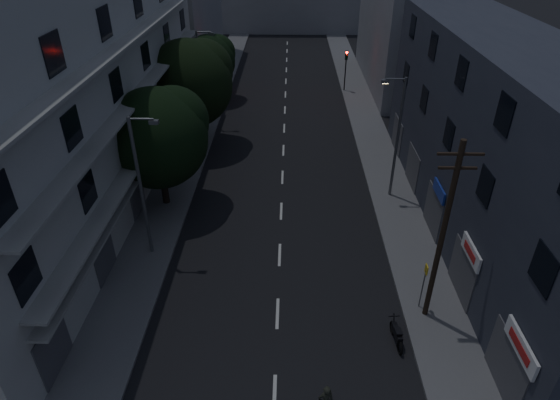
{
  "coord_description": "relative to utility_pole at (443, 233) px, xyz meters",
  "views": [
    {
      "loc": [
        0.48,
        -9.69,
        16.43
      ],
      "look_at": [
        0.0,
        12.0,
        3.0
      ],
      "focal_mm": 30.0,
      "sensor_mm": 36.0,
      "label": 1
    }
  ],
  "objects": [
    {
      "name": "building_left",
      "position": [
        -18.99,
        11.48,
        2.13
      ],
      "size": [
        7.0,
        36.0,
        14.0
      ],
      "color": "#A3A39F",
      "rests_on": "ground"
    },
    {
      "name": "utility_pole",
      "position": [
        0.0,
        0.0,
        0.0
      ],
      "size": [
        1.8,
        0.24,
        9.0
      ],
      "color": "black",
      "rests_on": "sidewalk_right"
    },
    {
      "name": "lane_markings",
      "position": [
        -7.02,
        24.73,
        -4.86
      ],
      "size": [
        0.15,
        60.5,
        0.01
      ],
      "color": "beige",
      "rests_on": "ground"
    },
    {
      "name": "sidewalk_left",
      "position": [
        -14.52,
        18.48,
        -4.79
      ],
      "size": [
        3.0,
        90.0,
        0.15
      ],
      "primitive_type": "cube",
      "color": "#565659",
      "rests_on": "ground"
    },
    {
      "name": "motorcycle",
      "position": [
        -1.69,
        -1.64,
        -4.42
      ],
      "size": [
        0.52,
        1.78,
        1.14
      ],
      "rotation": [
        0.0,
        0.0,
        0.09
      ],
      "color": "black",
      "rests_on": "ground"
    },
    {
      "name": "traffic_signal_far_left",
      "position": [
        -13.73,
        34.44,
        -1.77
      ],
      "size": [
        0.28,
        0.37,
        4.1
      ],
      "color": "black",
      "rests_on": "sidewalk_left"
    },
    {
      "name": "street_lamp_left_far",
      "position": [
        -14.14,
        23.28,
        -0.27
      ],
      "size": [
        1.51,
        0.25,
        8.0
      ],
      "color": "#585B5F",
      "rests_on": "sidewalk_left"
    },
    {
      "name": "building_far_right",
      "position": [
        4.98,
        35.48,
        1.63
      ],
      "size": [
        6.0,
        20.0,
        13.0
      ],
      "primitive_type": "cube",
      "color": "slate",
      "rests_on": "ground"
    },
    {
      "name": "building_right",
      "position": [
        4.98,
        7.48,
        0.63
      ],
      "size": [
        6.19,
        28.0,
        11.0
      ],
      "color": "#292C37",
      "rests_on": "ground"
    },
    {
      "name": "street_lamp_left_near",
      "position": [
        -14.08,
        4.49,
        -0.27
      ],
      "size": [
        1.51,
        0.25,
        8.0
      ],
      "color": "slate",
      "rests_on": "sidewalk_left"
    },
    {
      "name": "tree_near",
      "position": [
        -14.51,
        9.75,
        0.08
      ],
      "size": [
        6.21,
        6.21,
        7.66
      ],
      "color": "black",
      "rests_on": "sidewalk_left"
    },
    {
      "name": "sidewalk_right",
      "position": [
        0.48,
        18.48,
        -4.79
      ],
      "size": [
        3.0,
        90.0,
        0.15
      ],
      "primitive_type": "cube",
      "color": "#565659",
      "rests_on": "ground"
    },
    {
      "name": "traffic_signal_far_right",
      "position": [
        -0.76,
        32.61,
        -1.77
      ],
      "size": [
        0.28,
        0.37,
        4.1
      ],
      "color": "black",
      "rests_on": "sidewalk_right"
    },
    {
      "name": "tree_far",
      "position": [
        -14.46,
        29.95,
        -0.79
      ],
      "size": [
        5.07,
        5.07,
        6.27
      ],
      "color": "black",
      "rests_on": "sidewalk_left"
    },
    {
      "name": "ground",
      "position": [
        -7.02,
        18.48,
        -4.87
      ],
      "size": [
        160.0,
        160.0,
        0.0
      ],
      "primitive_type": "plane",
      "color": "black",
      "rests_on": "ground"
    },
    {
      "name": "street_lamp_right",
      "position": [
        0.15,
        11.0,
        -0.27
      ],
      "size": [
        1.51,
        0.25,
        8.0
      ],
      "color": "#585A5F",
      "rests_on": "sidewalk_right"
    },
    {
      "name": "tree_mid",
      "position": [
        -14.28,
        19.0,
        0.49
      ],
      "size": [
        6.78,
        6.78,
        8.34
      ],
      "color": "black",
      "rests_on": "sidewalk_left"
    },
    {
      "name": "bus_stop_sign",
      "position": [
        -0.19,
        0.46,
        -2.98
      ],
      "size": [
        0.06,
        0.35,
        2.52
      ],
      "color": "#595B60",
      "rests_on": "sidewalk_right"
    }
  ]
}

